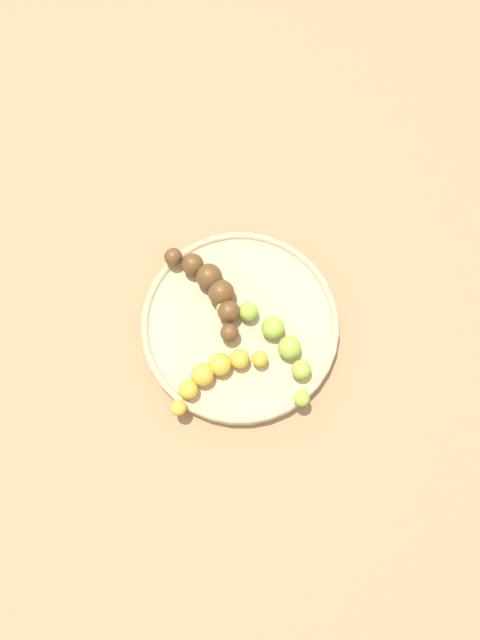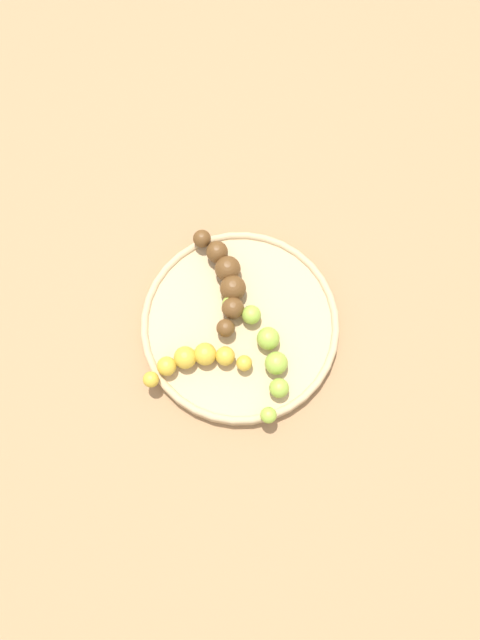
# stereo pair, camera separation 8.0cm
# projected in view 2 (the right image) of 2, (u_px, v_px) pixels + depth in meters

# --- Properties ---
(ground_plane) EXTENTS (2.40, 2.40, 0.00)m
(ground_plane) POSITION_uv_depth(u_px,v_px,m) (240.00, 328.00, 0.84)
(ground_plane) COLOR #936D47
(fruit_bowl) EXTENTS (0.26, 0.26, 0.02)m
(fruit_bowl) POSITION_uv_depth(u_px,v_px,m) (240.00, 325.00, 0.82)
(fruit_bowl) COLOR tan
(fruit_bowl) RESTS_ON ground_plane
(banana_green) EXTENTS (0.17, 0.07, 0.03)m
(banana_green) POSITION_uv_depth(u_px,v_px,m) (266.00, 353.00, 0.79)
(banana_green) COLOR #8CAD38
(banana_green) RESTS_ON fruit_bowl
(banana_overripe) EXTENTS (0.15, 0.07, 0.03)m
(banana_overripe) POSITION_uv_depth(u_px,v_px,m) (226.00, 280.00, 0.82)
(banana_overripe) COLOR #593819
(banana_overripe) RESTS_ON fruit_bowl
(banana_spotted) EXTENTS (0.07, 0.13, 0.03)m
(banana_spotted) POSITION_uv_depth(u_px,v_px,m) (196.00, 360.00, 0.79)
(banana_spotted) COLOR gold
(banana_spotted) RESTS_ON fruit_bowl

